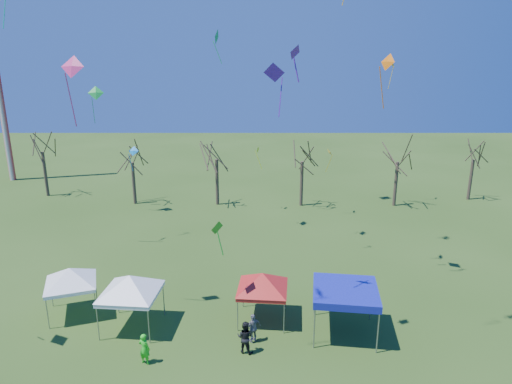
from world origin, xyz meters
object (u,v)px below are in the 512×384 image
(person_green, at_px, (144,349))
(tent_white_west, at_px, (69,271))
(tree_4, at_px, (399,146))
(tent_red, at_px, (263,276))
(tree_0, at_px, (40,136))
(tent_blue, at_px, (345,292))
(tree_1, at_px, (131,147))
(tent_white_mid, at_px, (130,279))
(tree_5, at_px, (475,145))
(person_grey, at_px, (253,328))
(tree_2, at_px, (216,143))
(tree_3, at_px, (303,146))
(person_dark, at_px, (245,337))

(person_green, bearing_deg, tent_white_west, -17.97)
(tree_4, distance_m, tent_red, 24.98)
(tree_0, xyz_separation_m, tent_blue, (27.07, -25.44, -4.06))
(tree_1, xyz_separation_m, tent_white_mid, (5.55, -22.19, -2.87))
(tree_5, bearing_deg, person_grey, -131.89)
(tree_2, xyz_separation_m, tent_blue, (8.58, -22.43, -3.87))
(tree_0, height_order, tent_white_mid, tree_0)
(tree_1, bearing_deg, tent_red, -59.42)
(tree_1, height_order, tree_3, tree_3)
(tree_5, distance_m, person_green, 38.68)
(tent_red, bearing_deg, tent_blue, -16.59)
(tent_blue, relative_size, person_dark, 2.19)
(person_green, bearing_deg, tree_4, -104.92)
(tree_3, distance_m, tent_red, 21.49)
(tree_2, height_order, tent_blue, tree_2)
(person_dark, bearing_deg, tree_3, -83.32)
(tree_1, distance_m, tent_white_mid, 23.05)
(tree_3, bearing_deg, person_green, -111.84)
(tree_1, relative_size, tree_5, 1.01)
(tent_blue, relative_size, person_green, 2.33)
(tree_5, height_order, tent_blue, tree_5)
(tree_2, height_order, tree_3, tree_2)
(tent_white_mid, bearing_deg, person_grey, -11.19)
(tent_white_west, relative_size, person_dark, 2.08)
(tree_5, xyz_separation_m, tent_blue, (-17.50, -24.12, -3.31))
(person_grey, bearing_deg, tent_red, -139.19)
(tent_white_mid, bearing_deg, person_dark, -19.63)
(tree_2, xyz_separation_m, person_green, (-1.48, -24.99, -5.49))
(tree_2, distance_m, person_dark, 24.96)
(tree_0, height_order, tree_1, tree_0)
(tree_4, bearing_deg, tree_2, 178.78)
(tree_1, height_order, tent_blue, tree_1)
(tree_5, bearing_deg, person_dark, -131.39)
(tent_white_mid, distance_m, person_dark, 6.89)
(person_green, bearing_deg, person_grey, -138.28)
(tree_1, bearing_deg, person_dark, -64.30)
(tree_1, height_order, tree_2, tree_2)
(tree_0, bearing_deg, person_green, -58.73)
(tent_red, bearing_deg, tree_2, 101.37)
(tree_2, relative_size, tent_white_mid, 2.00)
(tree_1, distance_m, person_green, 26.66)
(tree_1, height_order, person_grey, tree_1)
(tree_0, relative_size, tent_white_west, 2.37)
(tree_4, bearing_deg, tent_white_mid, -133.68)
(tree_0, height_order, tree_2, tree_0)
(tent_white_west, height_order, tent_blue, tent_white_west)
(person_grey, bearing_deg, tree_3, -137.05)
(tree_5, bearing_deg, tent_white_west, -145.86)
(tent_blue, distance_m, person_green, 10.51)
(tree_0, bearing_deg, tent_white_west, -63.27)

